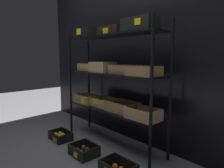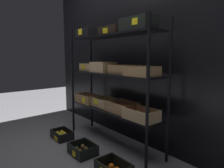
% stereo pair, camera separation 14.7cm
% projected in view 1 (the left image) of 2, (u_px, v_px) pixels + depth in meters
% --- Properties ---
extents(ground_plane, '(10.00, 10.00, 0.00)m').
position_uv_depth(ground_plane, '(112.00, 143.00, 2.61)').
color(ground_plane, gray).
extents(storefront_wall, '(3.85, 0.12, 2.62)m').
position_uv_depth(storefront_wall, '(132.00, 43.00, 2.68)').
color(storefront_wall, black).
rests_on(storefront_wall, ground_plane).
extents(display_rack, '(1.57, 0.36, 1.53)m').
position_uv_depth(display_rack, '(113.00, 75.00, 2.48)').
color(display_rack, black).
rests_on(display_rack, ground_plane).
extents(crate_ground_lemon, '(0.31, 0.23, 0.12)m').
position_uv_depth(crate_ground_lemon, '(61.00, 136.00, 2.72)').
color(crate_ground_lemon, black).
rests_on(crate_ground_lemon, ground_plane).
extents(crate_ground_kiwi, '(0.31, 0.26, 0.12)m').
position_uv_depth(crate_ground_kiwi, '(84.00, 151.00, 2.29)').
color(crate_ground_kiwi, black).
rests_on(crate_ground_kiwi, ground_plane).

